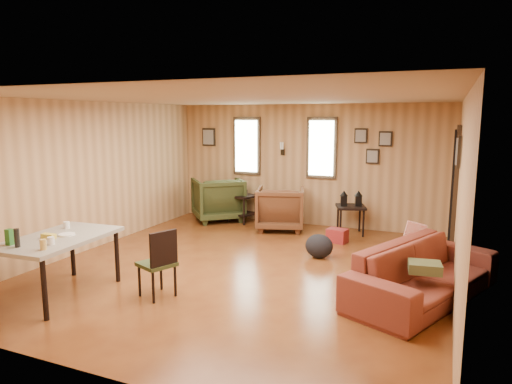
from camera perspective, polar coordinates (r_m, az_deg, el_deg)
room at (r=6.55m, az=0.93°, el=1.08°), size 5.54×6.04×2.44m
sofa at (r=5.80m, az=20.33°, el=-8.37°), size 1.52×2.32×0.88m
recliner_brown at (r=8.75m, az=3.05°, el=-1.81°), size 1.09×1.05×0.91m
recliner_green at (r=9.56m, az=-4.78°, el=-0.63°), size 1.32×1.31×0.99m
end_table at (r=9.41m, az=-1.73°, el=-1.41°), size 0.68×0.64×0.70m
side_table at (r=8.58m, az=11.77°, el=-1.53°), size 0.65×0.65×0.82m
cooler at (r=8.05m, az=10.12°, el=-5.38°), size 0.37×0.30×0.24m
backpack at (r=7.13m, az=7.89°, el=-6.71°), size 0.52×0.47×0.37m
sofa_pillows at (r=6.11m, az=19.80°, el=-6.93°), size 0.56×1.54×0.32m
dining_table at (r=5.98m, az=-23.58°, el=-5.79°), size 0.94×1.48×0.94m
dining_chair at (r=5.59m, az=-11.97°, el=-8.32°), size 0.49×0.49×0.84m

